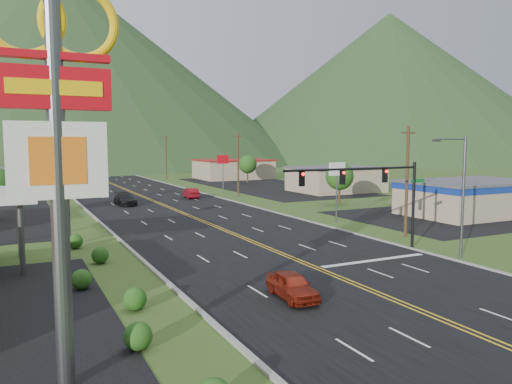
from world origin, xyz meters
name	(u,v)px	position (x,y,z in m)	size (l,w,h in m)	color
ground	(458,327)	(0.00, 0.00, 0.00)	(500.00, 500.00, 0.00)	#3B4F1C
road	(458,327)	(0.00, 0.00, 0.00)	(20.00, 460.00, 0.04)	black
curb_west	(265,371)	(-10.15, 0.00, 0.00)	(0.30, 460.00, 0.14)	gray
pylon_sign	(56,122)	(-17.00, 2.00, 9.30)	(4.32, 0.60, 14.00)	#59595E
traffic_signal	(374,185)	(6.48, 14.00, 5.33)	(13.10, 0.43, 7.00)	black
streetlight_east	(460,189)	(11.18, 10.00, 5.18)	(3.28, 0.25, 9.00)	#59595E
streetlight_west	(57,163)	(-11.68, 70.00, 5.18)	(3.28, 0.25, 9.00)	#59595E
building_east_near	(471,196)	(30.00, 25.00, 2.27)	(15.40, 10.40, 4.10)	tan
building_east_mid	(336,179)	(32.00, 55.00, 2.16)	(14.40, 11.40, 4.30)	tan
building_east_far	(233,169)	(28.00, 90.00, 2.26)	(16.40, 12.40, 4.50)	tan
pole_sign_west_a	(68,183)	(-14.00, 30.00, 5.05)	(2.00, 0.18, 6.40)	#59595E
pole_sign_west_b	(50,170)	(-14.00, 52.00, 5.05)	(2.00, 0.18, 6.40)	#59595E
pole_sign_east_a	(337,175)	(13.00, 28.00, 5.05)	(2.00, 0.18, 6.40)	#59595E
pole_sign_east_b	(223,163)	(13.00, 60.00, 5.05)	(2.00, 0.18, 6.40)	#59595E
tree_east_a	(340,176)	(22.00, 40.00, 3.89)	(3.84, 3.84, 5.82)	#382314
tree_east_b	(248,164)	(26.00, 78.00, 3.89)	(3.84, 3.84, 5.82)	#382314
utility_pole_a	(407,181)	(13.50, 18.00, 5.13)	(1.60, 0.28, 10.00)	#382314
utility_pole_b	(238,164)	(13.50, 55.00, 5.13)	(1.60, 0.28, 10.00)	#382314
utility_pole_c	(166,157)	(13.50, 95.00, 5.13)	(1.60, 0.28, 10.00)	#382314
utility_pole_d	(129,153)	(13.50, 135.00, 5.13)	(1.60, 0.28, 10.00)	#382314
mountain_n	(53,63)	(0.00, 220.00, 42.50)	(220.00, 220.00, 85.00)	#1B3B1A
mountain_ne	(388,87)	(147.84, 176.19, 35.00)	(180.00, 180.00, 70.00)	#1B3B1A
car_red_near	(292,286)	(-4.82, 7.04, 0.72)	(1.69, 4.20, 1.43)	maroon
car_dark_mid	(125,199)	(-4.64, 52.10, 0.79)	(2.21, 5.44, 1.58)	black
car_red_far	(191,193)	(6.06, 56.05, 0.77)	(1.64, 4.69, 1.55)	maroon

